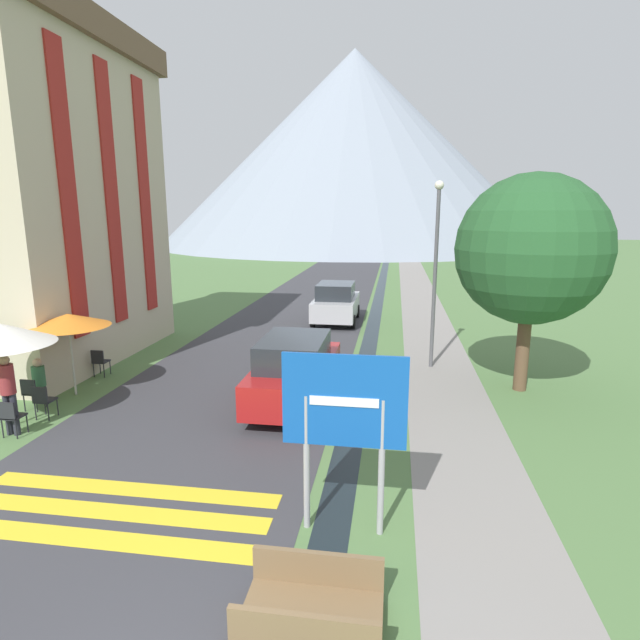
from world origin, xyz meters
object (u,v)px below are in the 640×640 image
Objects in this scene: cafe_chair_nearest at (11,415)px; person_standing_terrace at (8,389)px; cafe_chair_near_left at (43,399)px; hotel_building at (41,183)px; parked_car_near at (295,370)px; parked_car_far at (336,303)px; streetlamp at (436,261)px; cafe_chair_far_right at (100,360)px; road_sign at (344,417)px; footbridge at (311,612)px; cafe_umbrella_middle_orange at (68,320)px; tree_by_path at (531,250)px; cafe_umbrella_front_white at (0,334)px; person_seated_near at (39,378)px; cafe_chair_near_right at (32,391)px.

person_standing_terrace is at bearing 148.21° from cafe_chair_nearest.
cafe_chair_near_left is at bearing 83.25° from person_standing_terrace.
hotel_building reaches higher than parked_car_near.
cafe_chair_nearest is (-0.03, -1.00, 0.00)m from cafe_chair_near_left.
parked_car_far is 7.81m from streetlamp.
road_sign is at bearing -34.07° from cafe_chair_far_right.
footbridge is at bearing -77.26° from parked_car_near.
cafe_chair_far_right is 0.37× the size of cafe_umbrella_middle_orange.
hotel_building is 8.20m from person_standing_terrace.
cafe_chair_nearest is (-7.46, 4.21, 0.29)m from footbridge.
parked_car_far is 10.68m from tree_by_path.
hotel_building is 5.81m from cafe_umbrella_middle_orange.
tree_by_path is at bearing 59.00° from road_sign.
streetlamp is (2.13, 10.91, 3.20)m from footbridge.
hotel_building is 1.82× the size of tree_by_path.
cafe_umbrella_front_white is at bearing -64.02° from hotel_building.
streetlamp is at bearing 22.37° from cafe_umbrella_middle_orange.
person_standing_terrace is at bearing -95.96° from cafe_chair_near_left.
streetlamp is at bearing 34.36° from person_standing_terrace.
person_seated_near reaches higher than cafe_chair_far_right.
streetlamp is (10.39, 4.74, 2.76)m from person_seated_near.
footbridge is 9.41m from cafe_umbrella_front_white.
cafe_umbrella_front_white is at bearing -132.96° from cafe_chair_near_left.
cafe_chair_nearest is 1.84m from cafe_umbrella_front_white.
parked_car_near is 6.25m from cafe_umbrella_middle_orange.
streetlamp is at bearing 45.82° from parked_car_near.
footbridge is 0.43× the size of parked_car_far.
cafe_chair_far_right is 0.34× the size of cafe_umbrella_front_white.
parked_car_far is 1.74× the size of cafe_umbrella_middle_orange.
road_sign is 3.39× the size of cafe_chair_near_right.
tree_by_path reaches higher than person_seated_near.
person_standing_terrace reaches higher than cafe_chair_near_left.
person_standing_terrace is at bearing -46.38° from cafe_umbrella_front_white.
parked_car_far is at bearing 65.80° from person_standing_terrace.
footbridge is 11.56m from cafe_chair_far_right.
cafe_chair_near_right is 1.96m from cafe_umbrella_front_white.
tree_by_path is (6.20, -8.15, 3.03)m from parked_car_far.
person_seated_near is at bearing 111.34° from person_standing_terrace.
road_sign is 2.57m from footbridge.
cafe_chair_near_right is 13.45m from tree_by_path.
person_standing_terrace is at bearing 162.90° from road_sign.
tree_by_path is at bearing 19.45° from cafe_umbrella_front_white.
tree_by_path reaches higher than cafe_chair_far_right.
person_standing_terrace is at bearing -158.35° from tree_by_path.
tree_by_path reaches higher than cafe_umbrella_front_white.
cafe_chair_near_right and cafe_chair_near_left have the same top height.
cafe_chair_far_right is 2.25m from person_seated_near.
parked_car_far is at bearing 95.73° from footbridge.
hotel_building is at bearing 141.63° from cafe_chair_nearest.
tree_by_path is at bearing -52.76° from parked_car_far.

